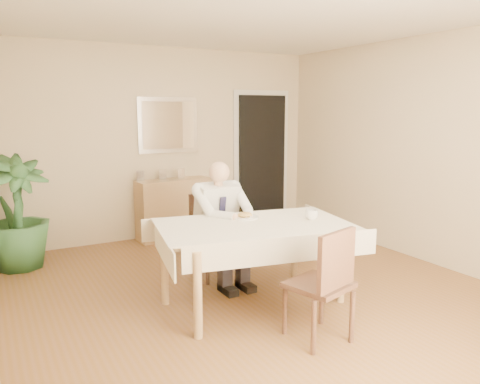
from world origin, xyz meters
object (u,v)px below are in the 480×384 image
potted_palm (16,212)px  chair_near (326,279)px  sideboard (174,208)px  chair_far (212,230)px  seated_man (224,217)px  coffee_mug (312,215)px  dining_table (254,233)px

potted_palm → chair_near: bearing=-58.0°
sideboard → potted_palm: size_ratio=0.80×
chair_far → potted_palm: bearing=145.6°
seated_man → coffee_mug: seated_man is taller
seated_man → sideboard: seated_man is taller
chair_far → sideboard: 1.62m
chair_far → potted_palm: size_ratio=0.69×
seated_man → potted_palm: bearing=139.5°
chair_near → coffee_mug: chair_near is taller
dining_table → potted_palm: (-1.81, 2.13, -0.03)m
dining_table → chair_near: (0.09, -0.90, -0.16)m
chair_far → sideboard: chair_far is taller
potted_palm → chair_far: bearing=-34.8°
coffee_mug → potted_palm: size_ratio=0.10×
coffee_mug → sideboard: bearing=97.7°
seated_man → coffee_mug: 0.91m
dining_table → seated_man: 0.59m
dining_table → potted_palm: potted_palm is taller
chair_near → coffee_mug: bearing=43.5°
sideboard → dining_table: bearing=-98.6°
chair_near → chair_far: bearing=76.7°
chair_far → sideboard: size_ratio=0.86×
coffee_mug → potted_palm: 3.27m
chair_far → chair_near: (0.09, -1.78, 0.02)m
dining_table → sideboard: bearing=96.5°
chair_near → potted_palm: 3.59m
sideboard → potted_palm: potted_palm is taller
seated_man → chair_far: bearing=90.0°
seated_man → coffee_mug: (0.54, -0.73, 0.11)m
coffee_mug → chair_far: bearing=118.1°
dining_table → seated_man: bearing=100.9°
chair_near → sideboard: (0.09, 3.39, -0.10)m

